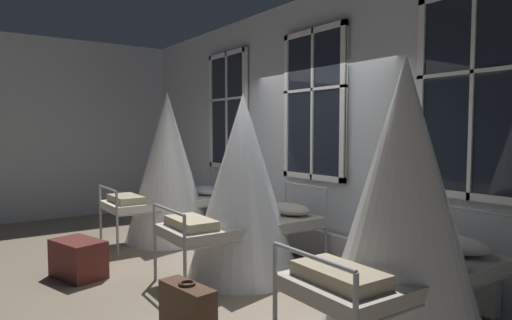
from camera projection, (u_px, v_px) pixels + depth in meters
name	position (u px, v px, depth m)	size (l,w,h in m)	color
ground	(238.00, 277.00, 5.21)	(17.83, 17.83, 0.00)	gray
back_wall_with_windows	(319.00, 128.00, 5.83)	(9.92, 0.10, 3.47)	silver
end_wall_left	(31.00, 129.00, 8.34)	(0.10, 6.26, 3.47)	silver
window_bank	(312.00, 168.00, 5.79)	(5.36, 0.10, 2.94)	black
cot_first	(168.00, 168.00, 6.91)	(1.33, 1.90, 2.30)	#9EA3A8
cot_second	(243.00, 188.00, 5.20)	(1.33, 1.91, 2.14)	#9EA3A8
cot_third	(403.00, 207.00, 3.45)	(1.33, 1.91, 2.28)	#9EA3A8
suitcase_dark	(187.00, 311.00, 3.67)	(0.58, 0.29, 0.47)	#472D1E
travel_trunk	(78.00, 259.00, 5.19)	(0.64, 0.40, 0.44)	#5B231E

